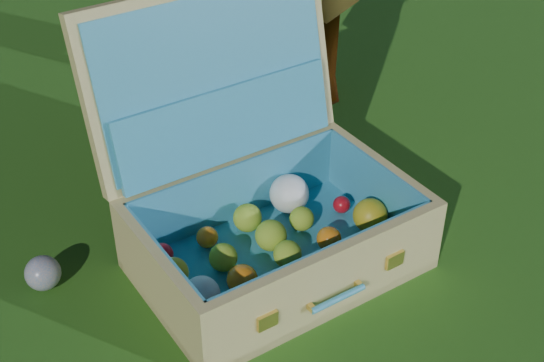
{
  "coord_description": "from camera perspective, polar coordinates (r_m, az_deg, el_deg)",
  "views": [
    {
      "loc": [
        -0.06,
        -1.31,
        1.15
      ],
      "look_at": [
        0.16,
        0.04,
        0.18
      ],
      "focal_mm": 50.0,
      "sensor_mm": 36.0,
      "label": 1
    }
  ],
  "objects": [
    {
      "name": "ground",
      "position": [
        1.74,
        -5.15,
        -6.14
      ],
      "size": [
        60.0,
        60.0,
        0.0
      ],
      "primitive_type": "plane",
      "color": "#215114",
      "rests_on": "ground"
    },
    {
      "name": "stray_ball",
      "position": [
        1.73,
        -16.87,
        -6.65
      ],
      "size": [
        0.08,
        0.08,
        0.08
      ],
      "primitive_type": "sphere",
      "color": "#406EA8",
      "rests_on": "ground"
    },
    {
      "name": "suitcase",
      "position": [
        1.68,
        -1.19,
        -0.68
      ],
      "size": [
        0.77,
        0.73,
        0.57
      ],
      "rotation": [
        0.0,
        0.0,
        0.42
      ],
      "color": "tan",
      "rests_on": "ground"
    }
  ]
}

